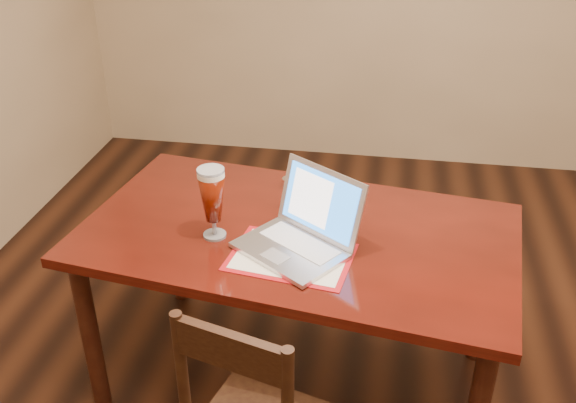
# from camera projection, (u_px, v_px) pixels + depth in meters

# --- Properties ---
(dining_table) EXTENTS (1.69, 1.10, 1.01)m
(dining_table) POSITION_uv_depth(u_px,v_px,m) (295.00, 248.00, 2.40)
(dining_table) COLOR #491009
(dining_table) RESTS_ON ground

